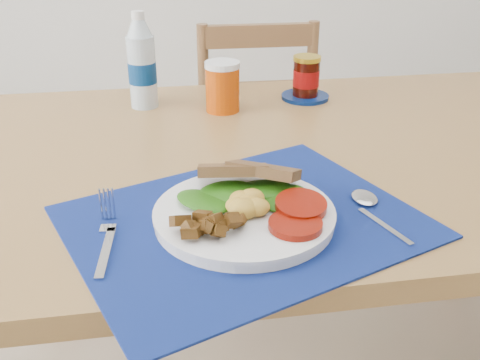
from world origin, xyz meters
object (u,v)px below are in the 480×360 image
(chair_far, at_px, (252,117))
(breakfast_plate, at_px, (241,211))
(water_bottle, at_px, (142,66))
(jam_on_saucer, at_px, (306,80))
(juice_glass, at_px, (223,88))

(chair_far, height_order, breakfast_plate, chair_far)
(breakfast_plate, height_order, water_bottle, water_bottle)
(breakfast_plate, xyz_separation_m, jam_on_saucer, (0.26, 0.57, 0.02))
(breakfast_plate, relative_size, jam_on_saucer, 2.31)
(water_bottle, distance_m, jam_on_saucer, 0.40)
(chair_far, relative_size, water_bottle, 4.74)
(juice_glass, bearing_deg, water_bottle, 161.83)
(water_bottle, bearing_deg, breakfast_plate, -76.40)
(jam_on_saucer, bearing_deg, breakfast_plate, -114.03)
(chair_far, distance_m, juice_glass, 0.59)
(chair_far, bearing_deg, breakfast_plate, 80.30)
(chair_far, height_order, water_bottle, chair_far)
(jam_on_saucer, bearing_deg, water_bottle, 179.46)
(juice_glass, bearing_deg, chair_far, 71.83)
(water_bottle, xyz_separation_m, juice_glass, (0.18, -0.06, -0.04))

